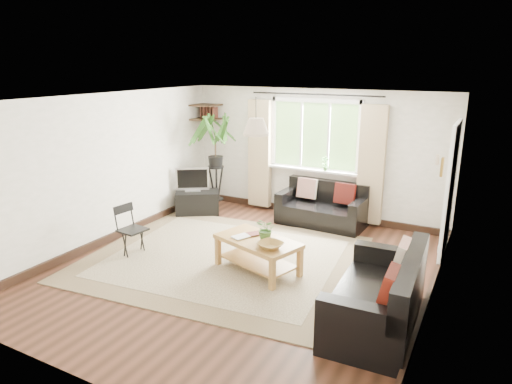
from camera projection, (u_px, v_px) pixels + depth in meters
The scene contains 24 objects.
floor at pixel (243, 269), 6.52m from camera, with size 5.50×5.50×0.00m, color black.
ceiling at pixel (241, 99), 5.86m from camera, with size 5.50×5.50×0.00m, color white.
wall_back at pixel (315, 154), 8.53m from camera, with size 5.00×0.02×2.40m, color beige.
wall_front at pixel (82, 265), 3.85m from camera, with size 5.00×0.02×2.40m, color beige.
wall_left at pixel (107, 169), 7.32m from camera, with size 0.02×5.50×2.40m, color beige.
wall_right at pixel (438, 217), 5.06m from camera, with size 0.02×5.50×2.40m, color beige.
rug at pixel (224, 258), 6.87m from camera, with size 3.91×3.35×0.02m, color beige.
window at pixel (315, 136), 8.40m from camera, with size 2.50×0.16×2.16m, color white, non-canonical shape.
door at pixel (449, 196), 6.57m from camera, with size 0.06×0.96×2.06m, color silver.
corner_shelf at pixel (206, 112), 9.14m from camera, with size 0.50×0.50×0.34m, color black, non-canonical shape.
pendant_lamp at pixel (256, 122), 6.30m from camera, with size 0.36×0.36×0.54m, color beige, non-canonical shape.
wall_sconce at pixel (440, 163), 5.20m from camera, with size 0.12×0.12×0.28m, color beige, non-canonical shape.
sofa_back at pixel (322, 205), 8.22m from camera, with size 1.55×0.77×0.73m, color black, non-canonical shape.
sofa_right at pixel (377, 291), 5.06m from camera, with size 0.87×1.74×0.82m, color black, non-canonical shape.
coffee_table at pixel (258, 255), 6.40m from camera, with size 1.18×0.65×0.48m, color olive, non-canonical shape.
table_plant at pixel (266, 229), 6.25m from camera, with size 0.29×0.25×0.32m, color #396227.
bowl at pixel (270, 245), 6.01m from camera, with size 0.33×0.33×0.08m, color olive.
book_a at pixel (237, 235), 6.47m from camera, with size 0.18×0.24×0.02m, color silver.
book_b at pixel (253, 232), 6.58m from camera, with size 0.17×0.23×0.02m, color brown.
tv_stand at pixel (197, 202), 8.88m from camera, with size 0.83×0.47×0.45m, color black.
tv at pixel (192, 179), 8.80m from camera, with size 0.64×0.21×0.49m, color #A5A5AA, non-canonical shape.
palm_stand at pixel (216, 163), 8.95m from camera, with size 0.74×0.74×1.91m, color black, non-canonical shape.
folding_chair at pixel (133, 231), 6.92m from camera, with size 0.40×0.40×0.77m, color black, non-canonical shape.
sill_plant at pixel (325, 164), 8.35m from camera, with size 0.14×0.10×0.27m, color #2D6023.
Camera 1 is at (2.97, -5.18, 2.85)m, focal length 32.00 mm.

